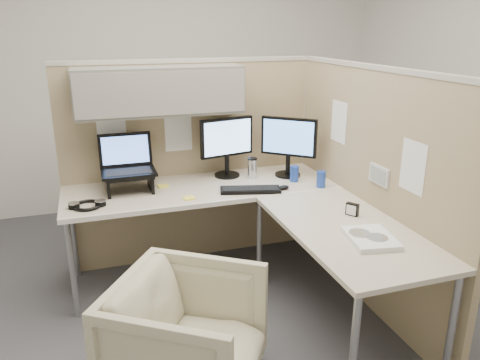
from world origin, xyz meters
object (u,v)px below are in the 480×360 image
object	(u,v)px
keyboard	(250,190)
monitor_left	(227,142)
office_chair	(187,332)
desk	(249,208)

from	to	relation	value
keyboard	monitor_left	bearing A→B (deg)	112.39
office_chair	monitor_left	bearing A→B (deg)	9.45
desk	keyboard	world-z (taller)	keyboard
keyboard	desk	bearing A→B (deg)	-96.76
office_chair	monitor_left	world-z (taller)	monitor_left
desk	office_chair	bearing A→B (deg)	-128.20
desk	monitor_left	bearing A→B (deg)	87.72
desk	keyboard	xyz separation A→B (m)	(0.08, 0.20, 0.05)
desk	office_chair	size ratio (longest dim) A/B	2.77
office_chair	monitor_left	distance (m)	1.63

